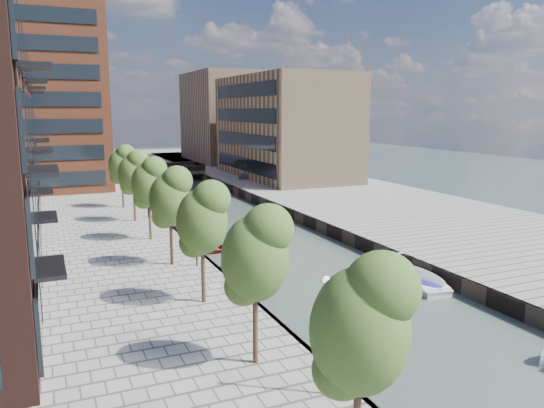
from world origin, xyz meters
TOP-DOWN VIEW (x-y plane):
  - water at (0.00, 40.00)m, footprint 300.00×300.00m
  - quay_right at (16.00, 40.00)m, footprint 20.00×140.00m
  - quay_wall_left at (-6.10, 40.00)m, footprint 0.25×140.00m
  - quay_wall_right at (6.10, 40.00)m, footprint 0.25×140.00m
  - far_closure at (0.00, 100.00)m, footprint 80.00×40.00m
  - tower at (-17.00, 65.00)m, footprint 18.00×18.00m
  - tan_block_near at (16.00, 62.00)m, footprint 12.00×25.00m
  - tan_block_far at (16.00, 88.00)m, footprint 12.00×20.00m
  - bridge at (0.00, 72.00)m, footprint 13.00×6.00m
  - tree_0 at (-8.50, 4.00)m, footprint 2.50×2.50m
  - tree_1 at (-8.50, 11.00)m, footprint 2.50×2.50m
  - tree_2 at (-8.50, 18.00)m, footprint 2.50×2.50m
  - tree_3 at (-8.50, 25.00)m, footprint 2.50×2.50m
  - tree_4 at (-8.50, 32.00)m, footprint 2.50×2.50m
  - tree_5 at (-8.50, 39.00)m, footprint 2.50×2.50m
  - tree_6 at (-8.50, 46.00)m, footprint 2.50×2.50m
  - lamp_0 at (-7.20, 8.00)m, footprint 0.24×0.24m
  - lamp_1 at (-7.20, 24.00)m, footprint 0.24×0.24m
  - lamp_2 at (-7.20, 40.00)m, footprint 0.24×0.24m
  - sloop_1 at (-5.40, 24.67)m, footprint 4.65×3.55m
  - sloop_2 at (-4.62, 30.51)m, footprint 4.86×4.04m
  - sloop_3 at (-4.23, 35.30)m, footprint 4.44×3.26m
  - sloop_4 at (-5.14, 37.87)m, footprint 4.37×3.19m
  - motorboat_3 at (4.80, 18.32)m, footprint 2.21×4.90m
  - motorboat_4 at (5.29, 19.09)m, footprint 3.54×6.00m
  - car at (10.05, 62.02)m, footprint 2.69×3.72m

SIDE VIEW (x-z plane):
  - water at x=0.00m, z-range 0.00..0.00m
  - sloop_1 at x=-5.40m, z-range -0.45..0.45m
  - sloop_2 at x=-4.62m, z-range -0.43..0.43m
  - sloop_3 at x=-4.23m, z-range -0.45..0.45m
  - sloop_4 at x=-5.14m, z-range -0.44..0.44m
  - motorboat_3 at x=4.80m, z-range -0.60..0.98m
  - motorboat_4 at x=5.29m, z-range -0.72..1.18m
  - quay_right at x=16.00m, z-range 0.00..1.00m
  - quay_wall_left at x=-6.10m, z-range 0.00..1.00m
  - quay_wall_right at x=6.10m, z-range 0.00..1.00m
  - far_closure at x=0.00m, z-range 0.00..1.00m
  - bridge at x=0.00m, z-range 0.74..2.04m
  - car at x=10.05m, z-range 1.00..2.18m
  - lamp_0 at x=-7.20m, z-range 1.45..5.57m
  - lamp_1 at x=-7.20m, z-range 1.45..5.57m
  - lamp_2 at x=-7.20m, z-range 1.45..5.57m
  - tree_0 at x=-8.50m, z-range 2.33..8.28m
  - tree_1 at x=-8.50m, z-range 2.33..8.28m
  - tree_2 at x=-8.50m, z-range 2.33..8.28m
  - tree_3 at x=-8.50m, z-range 2.33..8.28m
  - tree_4 at x=-8.50m, z-range 2.33..8.28m
  - tree_5 at x=-8.50m, z-range 2.33..8.28m
  - tree_6 at x=-8.50m, z-range 2.33..8.28m
  - tan_block_near at x=16.00m, z-range 1.00..15.00m
  - tan_block_far at x=16.00m, z-range 1.00..17.00m
  - tower at x=-17.00m, z-range 1.00..31.00m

